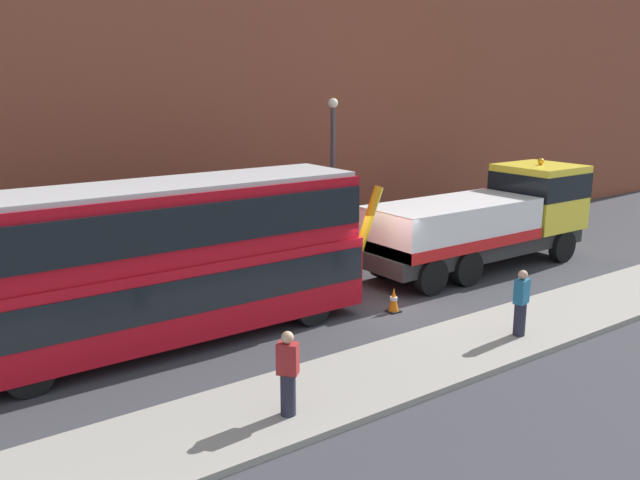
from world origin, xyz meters
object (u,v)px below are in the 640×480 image
object	(u,v)px
pedestrian_onlooker	(288,374)
pedestrian_bystander	(521,304)
traffic_cone_near_bus	(394,300)
double_decker_bus	(155,259)
recovery_tow_truck	(488,218)
street_lamp	(333,165)

from	to	relation	value
pedestrian_onlooker	pedestrian_bystander	distance (m)	7.01
pedestrian_onlooker	traffic_cone_near_bus	xyz separation A→B (m)	(5.88, 3.52, -0.64)
double_decker_bus	traffic_cone_near_bus	bearing A→B (deg)	-13.89
pedestrian_onlooker	recovery_tow_truck	bearing A→B (deg)	-17.54
double_decker_bus	traffic_cone_near_bus	xyz separation A→B (m)	(6.37, -1.61, -1.89)
double_decker_bus	street_lamp	distance (m)	9.55
street_lamp	pedestrian_onlooker	bearing A→B (deg)	-130.77
double_decker_bus	street_lamp	xyz separation A→B (m)	(8.50, 4.16, 1.24)
double_decker_bus	street_lamp	bearing A→B (deg)	26.36
pedestrian_bystander	traffic_cone_near_bus	world-z (taller)	pedestrian_bystander
recovery_tow_truck	pedestrian_bystander	distance (m)	6.93
recovery_tow_truck	pedestrian_onlooker	bearing A→B (deg)	-156.00
recovery_tow_truck	street_lamp	bearing A→B (deg)	131.46
pedestrian_bystander	recovery_tow_truck	bearing A→B (deg)	-55.42
pedestrian_bystander	traffic_cone_near_bus	size ratio (longest dim) A/B	2.38
recovery_tow_truck	pedestrian_bystander	xyz separation A→B (m)	(-4.65, -5.08, -0.77)
recovery_tow_truck	pedestrian_bystander	world-z (taller)	recovery_tow_truck
recovery_tow_truck	traffic_cone_near_bus	bearing A→B (deg)	-164.22
recovery_tow_truck	double_decker_bus	xyz separation A→B (m)	(-12.15, 0.00, 0.47)
double_decker_bus	traffic_cone_near_bus	size ratio (longest dim) A/B	15.36
traffic_cone_near_bus	pedestrian_onlooker	bearing A→B (deg)	-149.07
double_decker_bus	traffic_cone_near_bus	distance (m)	6.83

